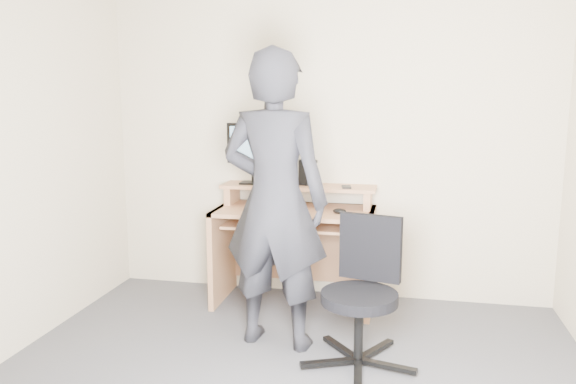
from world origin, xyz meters
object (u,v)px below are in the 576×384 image
(desk, at_px, (297,232))
(monitor, at_px, (254,148))
(person, at_px, (275,201))
(office_chair, at_px, (363,287))

(desk, height_order, monitor, monitor)
(desk, bearing_deg, monitor, 170.68)
(monitor, bearing_deg, person, -47.73)
(person, bearing_deg, office_chair, 172.55)
(monitor, distance_m, office_chair, 1.55)
(desk, xyz_separation_m, monitor, (-0.35, 0.06, 0.65))
(office_chair, distance_m, person, 0.76)
(monitor, bearing_deg, desk, 9.90)
(office_chair, height_order, person, person)
(office_chair, xyz_separation_m, person, (-0.57, 0.15, 0.47))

